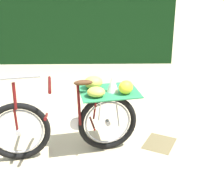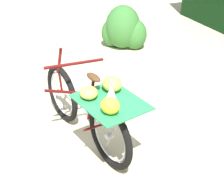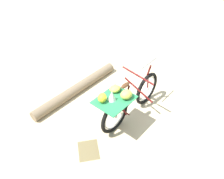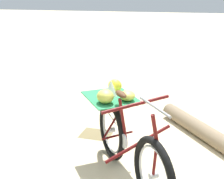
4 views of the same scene
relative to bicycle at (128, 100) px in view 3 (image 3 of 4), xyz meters
The scene contains 5 objects.
ground_plane 0.52m from the bicycle, 44.05° to the left, with size 60.00×60.00×0.00m, color beige.
bicycle is the anchor object (origin of this frame).
fallen_log 1.43m from the bicycle, 42.96° to the left, with size 0.22×0.22×2.37m, color #7F6B51.
path_stone 1.53m from the bicycle, 18.88° to the left, with size 0.20×0.17×0.13m, color gray.
leaf_litter_patch 1.19m from the bicycle, 126.36° to the left, with size 0.44×0.36×0.01m, color olive.
Camera 3 is at (-3.25, 0.83, 3.37)m, focal length 36.35 mm.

